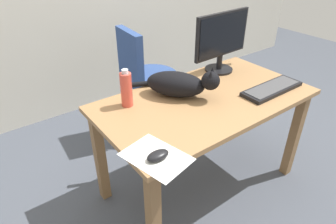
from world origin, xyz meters
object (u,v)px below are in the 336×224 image
keyboard (272,89)px  water_bottle (126,89)px  cat (179,84)px  computer_mouse (158,155)px  office_chair (147,89)px  monitor (222,40)px

keyboard → water_bottle: water_bottle is taller
cat → water_bottle: water_bottle is taller
cat → computer_mouse: (-0.45, -0.41, -0.06)m
office_chair → cat: office_chair is taller
computer_mouse → water_bottle: 0.52m
monitor → keyboard: (0.04, -0.43, -0.21)m
cat → water_bottle: bearing=164.9°
keyboard → water_bottle: (-0.83, 0.39, 0.09)m
water_bottle → cat: bearing=-15.1°
keyboard → computer_mouse: 0.97m
keyboard → cat: size_ratio=0.87×
office_chair → keyboard: 1.09m
computer_mouse → water_bottle: bearing=75.1°
keyboard → cat: 0.60m
computer_mouse → keyboard: bearing=6.4°
monitor → cat: size_ratio=0.95×
office_chair → computer_mouse: bearing=-120.5°
keyboard → water_bottle: 0.92m
monitor → computer_mouse: monitor is taller
keyboard → computer_mouse: bearing=-173.6°
keyboard → cat: cat is taller
office_chair → computer_mouse: 1.31m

